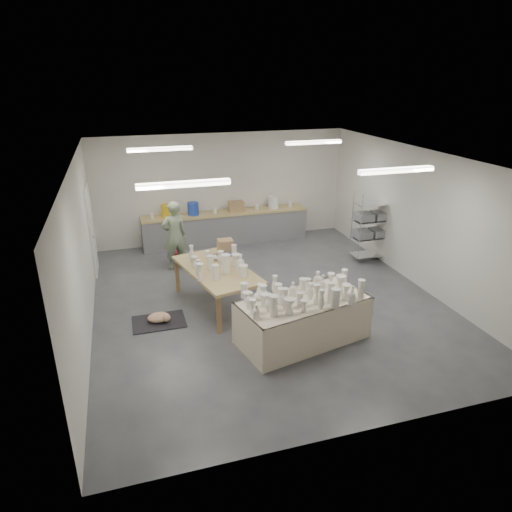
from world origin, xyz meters
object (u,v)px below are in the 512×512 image
object	(u,v)px
drying_table	(302,318)
potter	(174,235)
work_table	(219,266)
red_stool	(175,253)

from	to	relation	value
drying_table	potter	size ratio (longest dim) A/B	1.45
work_table	red_stool	distance (m)	2.53
drying_table	potter	world-z (taller)	potter
red_stool	potter	bearing A→B (deg)	-90.00
drying_table	potter	xyz separation A→B (m)	(-1.72, 3.93, 0.40)
work_table	potter	bearing A→B (deg)	92.39
drying_table	work_table	bearing A→B (deg)	108.47
potter	red_stool	size ratio (longest dim) A/B	4.43
potter	work_table	bearing A→B (deg)	93.72
work_table	drying_table	bearing A→B (deg)	-72.68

